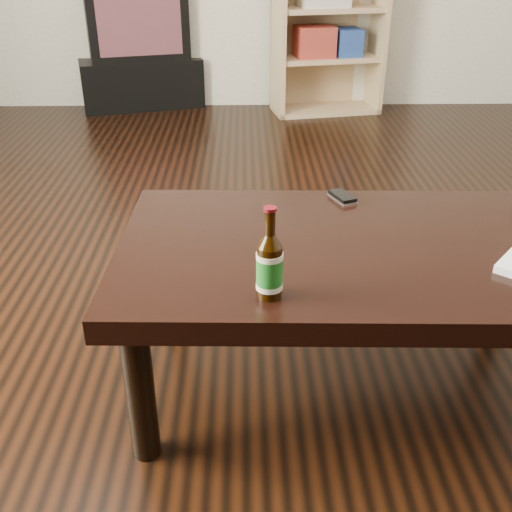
{
  "coord_description": "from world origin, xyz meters",
  "views": [
    {
      "loc": [
        -0.1,
        -1.66,
        1.21
      ],
      "look_at": [
        -0.07,
        -0.51,
        0.58
      ],
      "focal_mm": 42.0,
      "sensor_mm": 36.0,
      "label": 1
    }
  ],
  "objects_px": {
    "tv_stand": "(141,82)",
    "coffee_table": "(353,264)",
    "tv": "(136,20)",
    "phone": "(342,197)",
    "bookshelf": "(328,4)",
    "beer_bottle": "(270,266)"
  },
  "relations": [
    {
      "from": "tv_stand",
      "to": "phone",
      "type": "bearing_deg",
      "value": -85.36
    },
    {
      "from": "tv",
      "to": "beer_bottle",
      "type": "relative_size",
      "value": 3.64
    },
    {
      "from": "beer_bottle",
      "to": "bookshelf",
      "type": "bearing_deg",
      "value": 80.9
    },
    {
      "from": "tv_stand",
      "to": "phone",
      "type": "relative_size",
      "value": 8.03
    },
    {
      "from": "tv_stand",
      "to": "phone",
      "type": "distance_m",
      "value": 3.18
    },
    {
      "from": "tv",
      "to": "phone",
      "type": "xyz_separation_m",
      "value": [
        1.09,
        -2.97,
        -0.14
      ]
    },
    {
      "from": "tv_stand",
      "to": "coffee_table",
      "type": "xyz_separation_m",
      "value": [
        1.08,
        -3.27,
        0.23
      ]
    },
    {
      "from": "tv",
      "to": "beer_bottle",
      "type": "height_order",
      "value": "tv"
    },
    {
      "from": "bookshelf",
      "to": "phone",
      "type": "distance_m",
      "value": 2.82
    },
    {
      "from": "tv_stand",
      "to": "beer_bottle",
      "type": "relative_size",
      "value": 4.04
    },
    {
      "from": "coffee_table",
      "to": "phone",
      "type": "xyz_separation_m",
      "value": [
        0.01,
        0.3,
        0.07
      ]
    },
    {
      "from": "bookshelf",
      "to": "phone",
      "type": "height_order",
      "value": "bookshelf"
    },
    {
      "from": "coffee_table",
      "to": "bookshelf",
      "type": "bearing_deg",
      "value": 84.48
    },
    {
      "from": "tv",
      "to": "coffee_table",
      "type": "distance_m",
      "value": 3.44
    },
    {
      "from": "beer_bottle",
      "to": "phone",
      "type": "xyz_separation_m",
      "value": [
        0.25,
        0.55,
        -0.07
      ]
    },
    {
      "from": "tv",
      "to": "coffee_table",
      "type": "relative_size",
      "value": 0.63
    },
    {
      "from": "tv",
      "to": "beer_bottle",
      "type": "distance_m",
      "value": 3.62
    },
    {
      "from": "beer_bottle",
      "to": "tv",
      "type": "bearing_deg",
      "value": 103.4
    },
    {
      "from": "tv_stand",
      "to": "bookshelf",
      "type": "distance_m",
      "value": 1.5
    },
    {
      "from": "tv",
      "to": "coffee_table",
      "type": "height_order",
      "value": "tv"
    },
    {
      "from": "coffee_table",
      "to": "beer_bottle",
      "type": "xyz_separation_m",
      "value": [
        -0.24,
        -0.25,
        0.14
      ]
    },
    {
      "from": "coffee_table",
      "to": "phone",
      "type": "bearing_deg",
      "value": 87.92
    }
  ]
}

